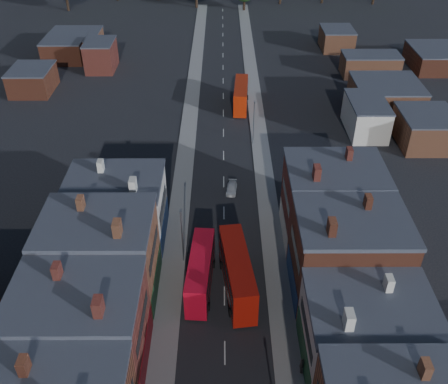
{
  "coord_description": "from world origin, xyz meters",
  "views": [
    {
      "loc": [
        -0.21,
        -16.91,
        44.2
      ],
      "look_at": [
        0.0,
        37.55,
        5.46
      ],
      "focal_mm": 40.0,
      "sensor_mm": 36.0,
      "label": 1
    }
  ],
  "objects_px": {
    "bus_0": "(200,272)",
    "bus_1": "(237,273)",
    "car_3": "(232,188)",
    "bus_2": "(241,95)",
    "ped_3": "(302,366)",
    "car_2": "(201,255)"
  },
  "relations": [
    {
      "from": "bus_1",
      "to": "car_3",
      "type": "bearing_deg",
      "value": 83.34
    },
    {
      "from": "bus_0",
      "to": "bus_1",
      "type": "height_order",
      "value": "bus_1"
    },
    {
      "from": "car_3",
      "to": "ped_3",
      "type": "height_order",
      "value": "ped_3"
    },
    {
      "from": "bus_2",
      "to": "ped_3",
      "type": "height_order",
      "value": "bus_2"
    },
    {
      "from": "bus_2",
      "to": "ped_3",
      "type": "bearing_deg",
      "value": -82.32
    },
    {
      "from": "bus_2",
      "to": "car_3",
      "type": "xyz_separation_m",
      "value": [
        -2.3,
        -29.27,
        -2.05
      ]
    },
    {
      "from": "bus_2",
      "to": "car_2",
      "type": "distance_m",
      "value": 44.87
    },
    {
      "from": "ped_3",
      "to": "car_3",
      "type": "bearing_deg",
      "value": 23.14
    },
    {
      "from": "bus_2",
      "to": "car_2",
      "type": "bearing_deg",
      "value": -94.63
    },
    {
      "from": "bus_1",
      "to": "bus_2",
      "type": "bearing_deg",
      "value": 80.19
    },
    {
      "from": "car_3",
      "to": "ped_3",
      "type": "bearing_deg",
      "value": -72.19
    },
    {
      "from": "bus_2",
      "to": "car_3",
      "type": "relative_size",
      "value": 3.03
    },
    {
      "from": "bus_0",
      "to": "bus_1",
      "type": "relative_size",
      "value": 0.9
    },
    {
      "from": "bus_2",
      "to": "car_2",
      "type": "relative_size",
      "value": 2.38
    },
    {
      "from": "bus_0",
      "to": "bus_1",
      "type": "distance_m",
      "value": 4.35
    },
    {
      "from": "car_2",
      "to": "bus_1",
      "type": "bearing_deg",
      "value": -51.92
    },
    {
      "from": "bus_0",
      "to": "bus_1",
      "type": "bearing_deg",
      "value": -2.18
    },
    {
      "from": "car_3",
      "to": "bus_2",
      "type": "bearing_deg",
      "value": 91.78
    },
    {
      "from": "bus_0",
      "to": "car_3",
      "type": "distance_m",
      "value": 20.48
    },
    {
      "from": "ped_3",
      "to": "bus_2",
      "type": "bearing_deg",
      "value": 15.53
    },
    {
      "from": "bus_0",
      "to": "ped_3",
      "type": "xyz_separation_m",
      "value": [
        10.52,
        -11.85,
        -1.43
      ]
    },
    {
      "from": "bus_1",
      "to": "car_3",
      "type": "distance_m",
      "value": 20.58
    }
  ]
}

